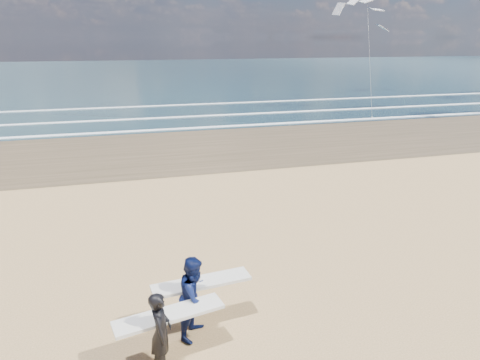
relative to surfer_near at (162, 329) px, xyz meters
name	(u,v)px	position (x,y,z in m)	size (l,w,h in m)	color
wet_sand_strip	(424,130)	(19.73, 18.03, -0.86)	(220.00, 12.00, 0.01)	#483B26
ocean	(234,72)	(19.73, 72.03, -0.86)	(220.00, 100.00, 0.02)	#182E36
foam_breakers	(352,108)	(19.73, 28.13, -0.82)	(220.00, 11.70, 0.05)	white
surfer_near	(162,329)	(0.00, 0.00, 0.00)	(2.26, 1.16, 1.70)	black
surfer_far	(196,296)	(0.79, 0.85, 0.07)	(2.24, 1.30, 1.86)	#0B143F
kite_1	(369,46)	(19.54, 25.83, 4.61)	(5.31, 4.68, 10.17)	slate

